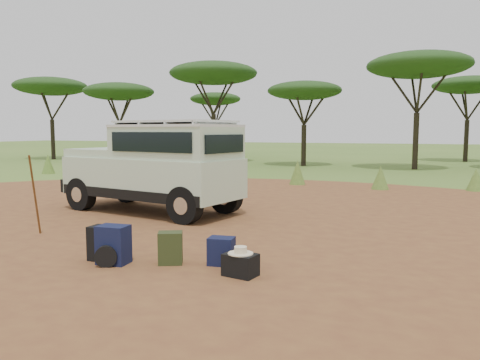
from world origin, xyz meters
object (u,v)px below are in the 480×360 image
(walking_staff, at_px, (35,195))
(backpack_olive, at_px, (170,248))
(backpack_black, at_px, (103,243))
(hard_case, at_px, (241,265))
(duffel_navy, at_px, (221,251))
(safari_vehicle, at_px, (156,169))
(backpack_navy, at_px, (113,245))

(walking_staff, bearing_deg, backpack_olive, -37.26)
(backpack_olive, bearing_deg, backpack_black, 164.88)
(backpack_olive, xyz_separation_m, hard_case, (1.19, -0.17, -0.09))
(walking_staff, bearing_deg, duffel_navy, -31.85)
(safari_vehicle, bearing_deg, duffel_navy, -36.54)
(backpack_black, relative_size, backpack_olive, 1.09)
(backpack_olive, height_order, hard_case, backpack_olive)
(safari_vehicle, distance_m, backpack_olive, 4.69)
(backpack_olive, bearing_deg, backpack_navy, 174.65)
(walking_staff, xyz_separation_m, backpack_navy, (2.54, -1.06, -0.48))
(backpack_black, height_order, hard_case, backpack_black)
(backpack_black, bearing_deg, duffel_navy, 13.93)
(backpack_olive, bearing_deg, hard_case, -33.32)
(safari_vehicle, relative_size, backpack_navy, 8.24)
(walking_staff, relative_size, hard_case, 3.59)
(backpack_navy, xyz_separation_m, backpack_olive, (0.80, 0.29, -0.05))
(backpack_navy, height_order, duffel_navy, backpack_navy)
(backpack_navy, xyz_separation_m, hard_case, (1.99, 0.13, -0.14))
(safari_vehicle, height_order, walking_staff, safari_vehicle)
(backpack_black, bearing_deg, backpack_navy, -19.40)
(backpack_navy, bearing_deg, walking_staff, 153.16)
(hard_case, bearing_deg, backpack_olive, -176.87)
(duffel_navy, bearing_deg, hard_case, -47.76)
(backpack_olive, relative_size, hard_case, 1.11)
(walking_staff, bearing_deg, hard_case, -35.98)
(walking_staff, distance_m, backpack_olive, 3.47)
(safari_vehicle, xyz_separation_m, backpack_black, (1.48, -4.04, -0.81))
(walking_staff, relative_size, backpack_navy, 2.71)
(walking_staff, bearing_deg, safari_vehicle, 51.32)
(backpack_black, bearing_deg, backpack_olive, 10.96)
(walking_staff, relative_size, backpack_black, 2.96)
(safari_vehicle, relative_size, backpack_olive, 9.83)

